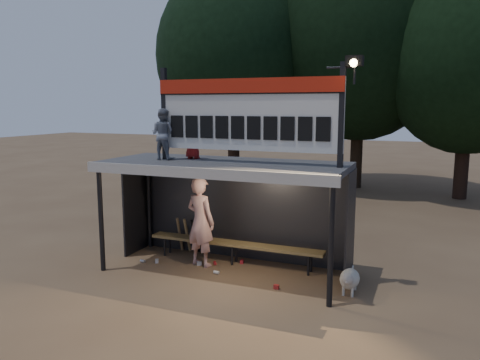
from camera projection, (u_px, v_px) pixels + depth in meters
name	position (u px, v px, depth m)	size (l,w,h in m)	color
ground	(224.00, 271.00, 9.83)	(80.00, 80.00, 0.00)	brown
player	(201.00, 222.00, 10.08)	(0.71, 0.47, 1.95)	white
child_a	(163.00, 134.00, 9.79)	(0.52, 0.40, 1.07)	slate
child_b	(193.00, 139.00, 9.98)	(0.41, 0.27, 0.84)	maroon
dugout_shelter	(228.00, 183.00, 9.77)	(5.10, 2.08, 2.32)	#3D3C3F
scoreboard_assembly	(249.00, 112.00, 9.10)	(4.10, 0.27, 1.99)	black
bench	(234.00, 244.00, 10.27)	(4.00, 0.35, 0.48)	olive
tree_left	(234.00, 56.00, 19.60)	(6.46, 6.46, 9.27)	black
tree_mid	(361.00, 38.00, 19.01)	(7.22, 7.22, 10.36)	black
tree_right	(470.00, 57.00, 16.76)	(6.08, 6.08, 8.72)	black
dog	(349.00, 279.00, 8.63)	(0.36, 0.81, 0.49)	beige
bats	(191.00, 236.00, 10.97)	(0.68, 0.35, 0.84)	olive
litter	(206.00, 267.00, 10.00)	(3.33, 1.19, 0.08)	red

